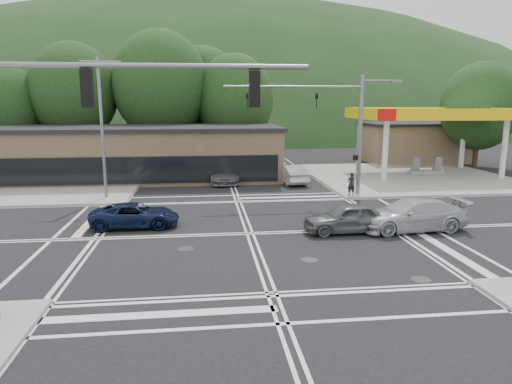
{
  "coord_description": "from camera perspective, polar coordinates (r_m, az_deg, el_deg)",
  "views": [
    {
      "loc": [
        -2.17,
        -21.11,
        6.26
      ],
      "look_at": [
        0.68,
        3.22,
        1.4
      ],
      "focal_mm": 32.0,
      "sensor_mm": 36.0,
      "label": 1
    }
  ],
  "objects": [
    {
      "name": "tree_n_d",
      "position": [
        47.58,
        -29.11,
        9.32
      ],
      "size": [
        6.8,
        6.8,
        9.76
      ],
      "color": "#382619",
      "rests_on": "ground"
    },
    {
      "name": "convenience_store",
      "position": [
        51.35,
        19.02,
        5.74
      ],
      "size": [
        10.0,
        6.0,
        3.8
      ],
      "primitive_type": "cube",
      "color": "#846B4F",
      "rests_on": "ground"
    },
    {
      "name": "tree_n_a",
      "position": [
        46.64,
        -21.84,
        11.52
      ],
      "size": [
        8.0,
        8.0,
        11.75
      ],
      "color": "#382619",
      "rests_on": "ground"
    },
    {
      "name": "streetlight_nw",
      "position": [
        30.78,
        -18.64,
        8.39
      ],
      "size": [
        2.5,
        0.25,
        9.0
      ],
      "color": "slate",
      "rests_on": "ground"
    },
    {
      "name": "car_silver_east",
      "position": [
        23.8,
        18.85,
        -2.68
      ],
      "size": [
        5.58,
        2.58,
        1.58
      ],
      "primitive_type": "imported",
      "rotation": [
        0.0,
        0.0,
        -1.5
      ],
      "color": "#B0B3B7",
      "rests_on": "ground"
    },
    {
      "name": "sidewalk_ne",
      "position": [
        40.46,
        18.53,
        1.84
      ],
      "size": [
        16.0,
        16.0,
        0.15
      ],
      "primitive_type": "cube",
      "color": "gray",
      "rests_on": "ground"
    },
    {
      "name": "car_grey_center",
      "position": [
        22.61,
        11.34,
        -3.17
      ],
      "size": [
        4.3,
        1.83,
        1.45
      ],
      "primitive_type": "imported",
      "rotation": [
        0.0,
        0.0,
        -1.54
      ],
      "color": "#555859",
      "rests_on": "ground"
    },
    {
      "name": "tree_n_c",
      "position": [
        45.22,
        -2.72,
        11.5
      ],
      "size": [
        7.6,
        7.6,
        10.87
      ],
      "color": "#382619",
      "rests_on": "ground"
    },
    {
      "name": "commercial_row",
      "position": [
        38.78,
        -15.34,
        4.51
      ],
      "size": [
        24.0,
        8.0,
        4.0
      ],
      "primitive_type": "cube",
      "color": "brown",
      "rests_on": "ground"
    },
    {
      "name": "gas_station_canopy",
      "position": [
        41.77,
        20.88,
        8.82
      ],
      "size": [
        12.32,
        8.34,
        5.75
      ],
      "color": "silver",
      "rests_on": "ground"
    },
    {
      "name": "car_queue_a",
      "position": [
        35.7,
        4.38,
        2.28
      ],
      "size": [
        2.12,
        4.62,
        1.47
      ],
      "primitive_type": "imported",
      "rotation": [
        0.0,
        0.0,
        3.27
      ],
      "color": "#ACB0B4",
      "rests_on": "ground"
    },
    {
      "name": "tree_n_e",
      "position": [
        49.12,
        -6.63,
        12.17
      ],
      "size": [
        8.4,
        8.4,
        11.98
      ],
      "color": "#382619",
      "rests_on": "ground"
    },
    {
      "name": "car_queue_b",
      "position": [
        40.49,
        2.1,
        3.44
      ],
      "size": [
        2.61,
        4.84,
        1.56
      ],
      "primitive_type": "imported",
      "rotation": [
        0.0,
        0.0,
        3.32
      ],
      "color": "white",
      "rests_on": "ground"
    },
    {
      "name": "pedestrian",
      "position": [
        30.66,
        11.81,
        0.97
      ],
      "size": [
        0.61,
        0.45,
        1.56
      ],
      "primitive_type": "imported",
      "rotation": [
        0.0,
        0.0,
        3.28
      ],
      "color": "black",
      "rests_on": "sidewalk_ne"
    },
    {
      "name": "signal_mast_sw",
      "position": [
        13.63,
        -24.81,
        5.4
      ],
      "size": [
        9.14,
        0.28,
        8.0
      ],
      "color": "slate",
      "rests_on": "ground"
    },
    {
      "name": "hill_north",
      "position": [
        111.3,
        -5.61,
        7.94
      ],
      "size": [
        252.0,
        126.0,
        140.0
      ],
      "primitive_type": "ellipsoid",
      "color": "#1F3819",
      "rests_on": "ground"
    },
    {
      "name": "sidewalk_nw",
      "position": [
        38.81,
        -25.89,
        0.92
      ],
      "size": [
        16.0,
        16.0,
        0.15
      ],
      "primitive_type": "cube",
      "color": "gray",
      "rests_on": "ground"
    },
    {
      "name": "car_blue_west",
      "position": [
        23.91,
        -14.89,
        -2.82
      ],
      "size": [
        4.44,
        2.11,
        1.22
      ],
      "primitive_type": "imported",
      "rotation": [
        0.0,
        0.0,
        1.59
      ],
      "color": "#0B1633",
      "rests_on": "ground"
    },
    {
      "name": "signal_mast_ne",
      "position": [
        30.72,
        10.71,
        8.81
      ],
      "size": [
        11.65,
        0.3,
        8.0
      ],
      "color": "slate",
      "rests_on": "ground"
    },
    {
      "name": "car_northbound",
      "position": [
        36.02,
        -3.95,
        2.4
      ],
      "size": [
        2.32,
        5.26,
        1.5
      ],
      "primitive_type": "imported",
      "rotation": [
        0.0,
        0.0,
        -0.04
      ],
      "color": "#585A5D",
      "rests_on": "ground"
    },
    {
      "name": "tree_ne",
      "position": [
        48.73,
        26.19,
        9.6
      ],
      "size": [
        7.2,
        7.2,
        9.99
      ],
      "color": "#382619",
      "rests_on": "ground"
    },
    {
      "name": "tree_n_b",
      "position": [
        45.3,
        -11.83,
        12.93
      ],
      "size": [
        9.0,
        9.0,
        12.98
      ],
      "color": "#382619",
      "rests_on": "ground"
    },
    {
      "name": "ground",
      "position": [
        22.12,
        -0.78,
        -5.22
      ],
      "size": [
        120.0,
        120.0,
        0.0
      ],
      "primitive_type": "plane",
      "color": "black",
      "rests_on": "ground"
    }
  ]
}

